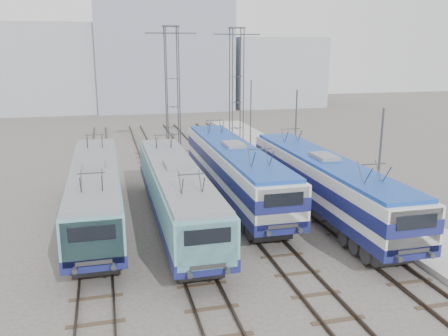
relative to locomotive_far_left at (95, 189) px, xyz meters
The scene contains 14 objects.
ground 9.78m from the locomotive_far_left, 44.95° to the right, with size 160.00×160.00×0.00m, color #514C47.
platform 17.12m from the locomotive_far_left, ahead, with size 4.00×70.00×0.30m, color #9E9E99.
locomotive_far_left is the anchor object (origin of this frame).
locomotive_center_left 4.73m from the locomotive_far_left, 17.79° to the right, with size 2.78×17.56×3.30m.
locomotive_center_right 9.31m from the locomotive_far_left, 14.86° to the left, with size 2.94×18.60×3.50m.
locomotive_far_right 13.64m from the locomotive_far_left, ahead, with size 2.85×18.05×3.39m.
catenary_tower_west 17.28m from the locomotive_far_left, 66.14° to the left, with size 4.50×1.20×12.00m.
catenary_tower_east 22.22m from the locomotive_far_left, 52.49° to the left, with size 4.50×1.20×12.00m.
mast_front 16.12m from the locomotive_far_left, 17.15° to the right, with size 0.12×0.12×7.00m, color #3F4247.
mast_mid 17.03m from the locomotive_far_left, 25.32° to the left, with size 0.12×0.12×7.00m, color #3F4247.
mast_rear 24.67m from the locomotive_far_left, 51.45° to the left, with size 0.12×0.12×7.00m, color #3F4247.
building_west 55.94m from the locomotive_far_left, 97.47° to the left, with size 18.00×12.00×14.00m, color #9199A2.
building_center 56.71m from the locomotive_far_left, 78.99° to the left, with size 22.00×14.00×18.00m, color gray.
building_east 63.36m from the locomotive_far_left, 60.91° to the left, with size 16.00×12.00×12.00m, color #9199A2.
Camera 1 is at (-5.90, -20.57, 10.09)m, focal length 38.00 mm.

